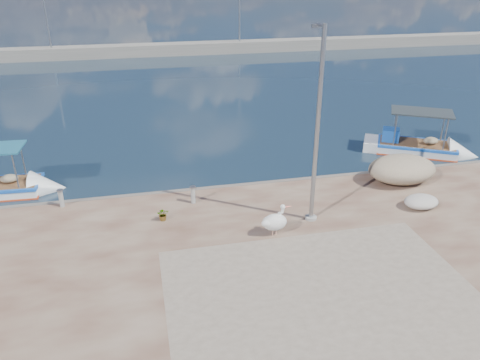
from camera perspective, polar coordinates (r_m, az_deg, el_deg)
name	(u,v)px	position (r m, az deg, el deg)	size (l,w,h in m)	color
ground	(264,260)	(16.19, 2.97, -9.77)	(1400.00, 1400.00, 0.00)	#162635
quay_patch	(326,301)	(13.92, 10.49, -14.29)	(9.00, 7.00, 0.01)	gray
breakwater	(168,49)	(53.60, -8.76, 15.48)	(120.00, 2.20, 7.50)	gray
boat_right	(415,149)	(26.65, 20.53, 3.60)	(5.70, 4.26, 2.65)	white
pelican	(275,222)	(16.38, 4.31, -5.08)	(1.19, 0.73, 1.13)	tan
lamp_post	(317,135)	(16.43, 9.32, 5.40)	(0.44, 0.96, 7.00)	gray
bollard_near	(193,194)	(18.62, -5.75, -1.70)	(0.24, 0.24, 0.72)	gray
bollard_far	(61,197)	(19.55, -20.98, -2.00)	(0.24, 0.24, 0.72)	gray
potted_plant	(163,214)	(17.61, -9.36, -4.14)	(0.45, 0.39, 0.49)	#33722D
net_pile_c	(402,169)	(21.44, 19.13, 1.26)	(2.99, 2.13, 1.17)	tan
net_pile_d	(421,202)	(19.56, 21.22, -2.48)	(1.36, 1.02, 0.51)	#BDB6AE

